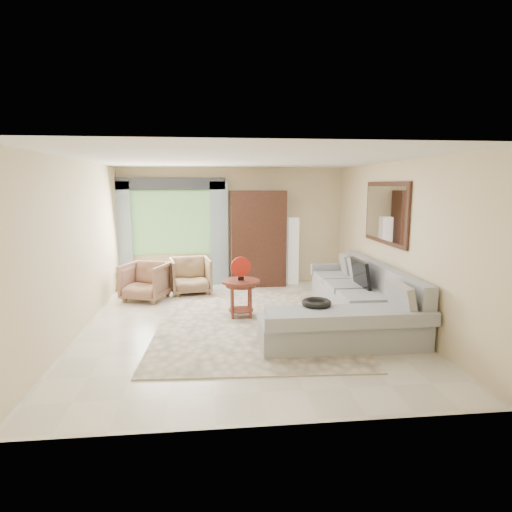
{
  "coord_description": "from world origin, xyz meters",
  "views": [
    {
      "loc": [
        -0.51,
        -6.63,
        2.22
      ],
      "look_at": [
        0.25,
        0.35,
        1.05
      ],
      "focal_mm": 30.0,
      "sensor_mm": 36.0,
      "label": 1
    }
  ],
  "objects": [
    {
      "name": "armoire",
      "position": [
        0.55,
        2.72,
        1.05
      ],
      "size": [
        1.2,
        0.55,
        2.1
      ],
      "primitive_type": "cube",
      "color": "black",
      "rests_on": "ground"
    },
    {
      "name": "red_disc",
      "position": [
        -0.0,
        0.36,
        0.87
      ],
      "size": [
        0.34,
        0.07,
        0.34
      ],
      "primitive_type": "cylinder",
      "rotation": [
        1.57,
        0.0,
        0.13
      ],
      "color": "#AD1C11",
      "rests_on": "coffee_table"
    },
    {
      "name": "armchair_right",
      "position": [
        -0.92,
        2.1,
        0.37
      ],
      "size": [
        0.92,
        0.93,
        0.74
      ],
      "primitive_type": "imported",
      "rotation": [
        0.0,
        0.0,
        0.17
      ],
      "color": "#8D704C",
      "rests_on": "ground"
    },
    {
      "name": "tv_screen",
      "position": [
        2.05,
        0.3,
        0.72
      ],
      "size": [
        0.14,
        0.74,
        0.48
      ],
      "primitive_type": "cube",
      "rotation": [
        0.0,
        -0.17,
        0.0
      ],
      "color": "black",
      "rests_on": "sectional_sofa"
    },
    {
      "name": "window",
      "position": [
        -1.35,
        2.97,
        1.4
      ],
      "size": [
        1.8,
        0.04,
        1.4
      ],
      "primitive_type": "cube",
      "color": "#669E59",
      "rests_on": "wall_back"
    },
    {
      "name": "potted_plant",
      "position": [
        -2.27,
        2.56,
        0.25
      ],
      "size": [
        0.57,
        0.53,
        0.51
      ],
      "primitive_type": "imported",
      "rotation": [
        0.0,
        0.0,
        -0.36
      ],
      "color": "#999999",
      "rests_on": "ground"
    },
    {
      "name": "sectional_sofa",
      "position": [
        1.78,
        -0.18,
        0.28
      ],
      "size": [
        2.3,
        3.46,
        0.9
      ],
      "color": "#999DA1",
      "rests_on": "ground"
    },
    {
      "name": "curtain_left",
      "position": [
        -2.4,
        2.88,
        1.15
      ],
      "size": [
        0.4,
        0.08,
        2.3
      ],
      "primitive_type": "cube",
      "color": "#9EB7CC",
      "rests_on": "ground"
    },
    {
      "name": "wall_mirror",
      "position": [
        2.46,
        0.35,
        1.75
      ],
      "size": [
        0.05,
        1.7,
        1.05
      ],
      "color": "black",
      "rests_on": "wall_right"
    },
    {
      "name": "floor_lamp",
      "position": [
        1.35,
        2.78,
        0.75
      ],
      "size": [
        0.24,
        0.24,
        1.5
      ],
      "primitive_type": "cube",
      "color": "silver",
      "rests_on": "ground"
    },
    {
      "name": "armchair_left",
      "position": [
        -1.77,
        1.69,
        0.37
      ],
      "size": [
        1.01,
        1.02,
        0.73
      ],
      "primitive_type": "imported",
      "rotation": [
        0.0,
        0.0,
        -0.35
      ],
      "color": "#90694E",
      "rests_on": "ground"
    },
    {
      "name": "ground",
      "position": [
        0.0,
        0.0,
        0.0
      ],
      "size": [
        6.0,
        6.0,
        0.0
      ],
      "primitive_type": "plane",
      "color": "silver",
      "rests_on": "ground"
    },
    {
      "name": "coffee_table",
      "position": [
        -0.0,
        0.36,
        0.34
      ],
      "size": [
        0.64,
        0.64,
        0.64
      ],
      "rotation": [
        0.0,
        0.0,
        0.04
      ],
      "color": "#502115",
      "rests_on": "ground"
    },
    {
      "name": "valance",
      "position": [
        -1.35,
        2.9,
        2.25
      ],
      "size": [
        2.4,
        0.12,
        0.26
      ],
      "primitive_type": "cube",
      "color": "#1E232D",
      "rests_on": "wall_back"
    },
    {
      "name": "garden_hose",
      "position": [
        1.0,
        -0.81,
        0.55
      ],
      "size": [
        0.43,
        0.43,
        0.09
      ],
      "primitive_type": "torus",
      "color": "black",
      "rests_on": "sectional_sofa"
    },
    {
      "name": "curtain_right",
      "position": [
        -0.3,
        2.88,
        1.15
      ],
      "size": [
        0.4,
        0.08,
        2.3
      ],
      "primitive_type": "cube",
      "color": "#9EB7CC",
      "rests_on": "ground"
    },
    {
      "name": "area_rug",
      "position": [
        0.16,
        0.01,
        0.01
      ],
      "size": [
        3.2,
        4.15,
        0.02
      ],
      "primitive_type": "cube",
      "rotation": [
        0.0,
        0.0,
        -0.05
      ],
      "color": "beige",
      "rests_on": "ground"
    }
  ]
}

